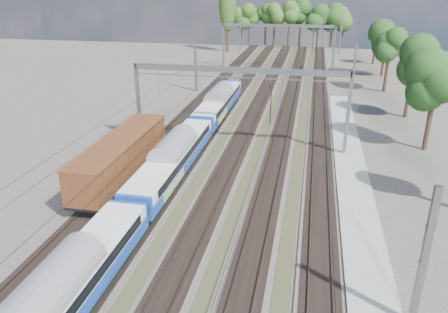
% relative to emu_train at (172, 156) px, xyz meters
% --- Properties ---
extents(track_bed, '(21.00, 130.00, 0.34)m').
position_rel_emu_train_xyz_m(track_bed, '(4.50, 24.64, -2.36)').
color(track_bed, '#47423A').
rests_on(track_bed, ground).
extents(platform, '(3.00, 70.00, 0.30)m').
position_rel_emu_train_xyz_m(platform, '(16.50, -0.36, -2.31)').
color(platform, gray).
rests_on(platform, ground).
extents(catenary, '(25.65, 130.00, 9.00)m').
position_rel_emu_train_xyz_m(catenary, '(4.83, 32.32, 3.94)').
color(catenary, slate).
rests_on(catenary, ground).
extents(tree_belt, '(38.35, 102.30, 11.72)m').
position_rel_emu_train_xyz_m(tree_belt, '(11.14, 73.45, 5.65)').
color(tree_belt, black).
rests_on(tree_belt, ground).
extents(poplar, '(4.40, 4.40, 19.04)m').
position_rel_emu_train_xyz_m(poplar, '(-10.00, 77.64, 9.43)').
color(poplar, black).
rests_on(poplar, ground).
extents(emu_train, '(2.86, 60.47, 4.18)m').
position_rel_emu_train_xyz_m(emu_train, '(0.00, 0.00, 0.00)').
color(emu_train, black).
rests_on(emu_train, ground).
extents(freight_boxcar, '(3.24, 15.64, 4.03)m').
position_rel_emu_train_xyz_m(freight_boxcar, '(-4.50, -1.00, 0.00)').
color(freight_boxcar, black).
rests_on(freight_boxcar, ground).
extents(worker, '(0.58, 0.72, 1.73)m').
position_rel_emu_train_xyz_m(worker, '(9.67, 56.51, -1.59)').
color(worker, black).
rests_on(worker, ground).
extents(signal_near, '(0.34, 0.31, 5.36)m').
position_rel_emu_train_xyz_m(signal_near, '(7.10, 19.32, 0.94)').
color(signal_near, black).
rests_on(signal_near, ground).
extents(signal_far, '(0.37, 0.34, 5.66)m').
position_rel_emu_train_xyz_m(signal_far, '(11.65, 74.68, 1.12)').
color(signal_far, black).
rests_on(signal_far, ground).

